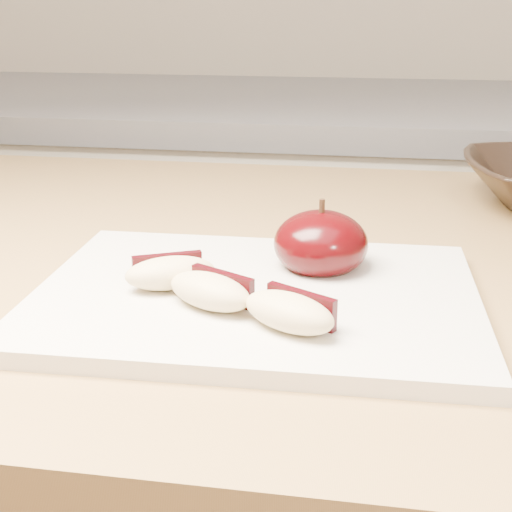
# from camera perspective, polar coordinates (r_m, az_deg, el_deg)

# --- Properties ---
(back_cabinet) EXTENTS (2.40, 0.62, 0.94)m
(back_cabinet) POSITION_cam_1_polar(r_m,az_deg,el_deg) (1.43, 5.13, -6.39)
(back_cabinet) COLOR silver
(back_cabinet) RESTS_ON ground
(cutting_board) EXTENTS (0.31, 0.23, 0.01)m
(cutting_board) POSITION_cam_1_polar(r_m,az_deg,el_deg) (0.50, 0.00, -3.34)
(cutting_board) COLOR beige
(cutting_board) RESTS_ON island_counter
(apple_half) EXTENTS (0.08, 0.08, 0.06)m
(apple_half) POSITION_cam_1_polar(r_m,az_deg,el_deg) (0.54, 5.20, 0.99)
(apple_half) COLOR black
(apple_half) RESTS_ON cutting_board
(apple_wedge_a) EXTENTS (0.07, 0.05, 0.02)m
(apple_wedge_a) POSITION_cam_1_polar(r_m,az_deg,el_deg) (0.50, -6.90, -1.31)
(apple_wedge_a) COLOR beige
(apple_wedge_a) RESTS_ON cutting_board
(apple_wedge_b) EXTENTS (0.07, 0.06, 0.02)m
(apple_wedge_b) POSITION_cam_1_polar(r_m,az_deg,el_deg) (0.47, -3.60, -2.78)
(apple_wedge_b) COLOR beige
(apple_wedge_b) RESTS_ON cutting_board
(apple_wedge_c) EXTENTS (0.07, 0.06, 0.02)m
(apple_wedge_c) POSITION_cam_1_polar(r_m,az_deg,el_deg) (0.44, 2.76, -4.45)
(apple_wedge_c) COLOR beige
(apple_wedge_c) RESTS_ON cutting_board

